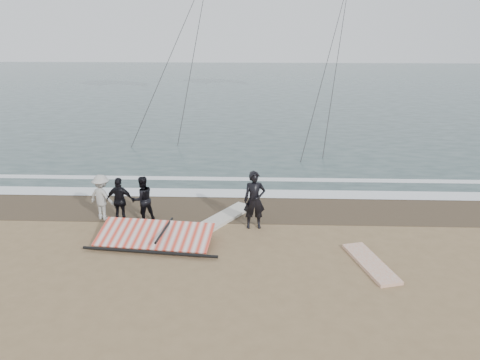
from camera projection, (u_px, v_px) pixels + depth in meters
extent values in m
plane|color=#8C704C|center=(228.00, 272.00, 12.72)|extent=(120.00, 120.00, 0.00)
cube|color=#233838|center=(249.00, 90.00, 43.82)|extent=(120.00, 54.00, 0.02)
cube|color=#4C3D2B|center=(235.00, 208.00, 16.96)|extent=(120.00, 2.80, 0.01)
cube|color=white|center=(237.00, 193.00, 18.27)|extent=(120.00, 0.90, 0.01)
cube|color=white|center=(238.00, 179.00, 19.87)|extent=(120.00, 0.45, 0.01)
imported|color=black|center=(254.00, 200.00, 15.08)|extent=(0.74, 0.52, 1.93)
cube|color=silver|center=(371.00, 263.00, 13.07)|extent=(1.23, 2.41, 0.09)
cube|color=beige|center=(225.00, 217.00, 16.08)|extent=(1.95, 2.51, 0.11)
imported|color=black|center=(143.00, 199.00, 15.64)|extent=(0.98, 0.94, 1.59)
imported|color=black|center=(120.00, 201.00, 15.47)|extent=(0.97, 0.47, 1.60)
imported|color=#AEAFAA|center=(102.00, 197.00, 15.78)|extent=(1.18, 0.96, 1.59)
cube|color=black|center=(153.00, 233.00, 14.87)|extent=(2.44, 0.82, 0.09)
cube|color=red|center=(155.00, 234.00, 14.22)|extent=(3.62, 1.71, 0.37)
cylinder|color=black|center=(149.00, 252.00, 13.54)|extent=(4.04, 0.52, 0.09)
cylinder|color=black|center=(164.00, 230.00, 14.16)|extent=(0.26, 1.75, 0.07)
cylinder|color=#262626|center=(330.00, 51.00, 27.44)|extent=(0.04, 0.04, 17.82)
cylinder|color=#262626|center=(339.00, 50.00, 27.79)|extent=(0.04, 0.04, 16.94)
cylinder|color=#262626|center=(175.00, 46.00, 27.51)|extent=(0.04, 0.04, 14.07)
cylinder|color=#262626|center=(195.00, 46.00, 27.65)|extent=(0.04, 0.04, 13.42)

